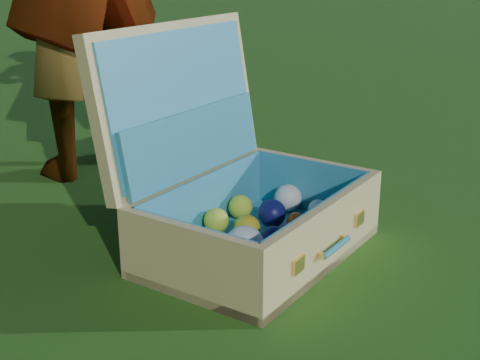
% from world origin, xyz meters
% --- Properties ---
extents(ground, '(60.00, 60.00, 0.00)m').
position_xyz_m(ground, '(0.00, 0.00, 0.00)').
color(ground, '#215114').
rests_on(ground, ground).
extents(suitcase, '(0.80, 0.73, 0.63)m').
position_xyz_m(suitcase, '(0.11, 0.08, 0.18)').
color(suitcase, '#D4BB72').
rests_on(suitcase, ground).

